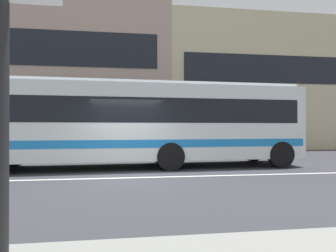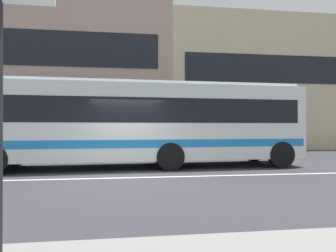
% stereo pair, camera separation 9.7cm
% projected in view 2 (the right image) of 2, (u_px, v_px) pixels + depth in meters
% --- Properties ---
extents(ground_plane, '(160.00, 160.00, 0.00)m').
position_uv_depth(ground_plane, '(127.00, 178.00, 9.19)').
color(ground_plane, '#36363C').
extents(lane_centre_line, '(60.00, 0.16, 0.01)m').
position_uv_depth(lane_centre_line, '(127.00, 178.00, 9.19)').
color(lane_centre_line, silver).
rests_on(lane_centre_line, ground_plane).
extents(hedge_row_far, '(20.02, 1.10, 0.88)m').
position_uv_depth(hedge_row_far, '(61.00, 150.00, 14.95)').
color(hedge_row_far, '#1C4417').
rests_on(hedge_row_far, ground_plane).
extents(apartment_block_left, '(24.19, 10.39, 11.04)m').
position_uv_depth(apartment_block_left, '(6.00, 75.00, 22.98)').
color(apartment_block_left, tan).
rests_on(apartment_block_left, ground_plane).
extents(apartment_block_right, '(19.64, 10.39, 9.50)m').
position_uv_depth(apartment_block_right, '(276.00, 90.00, 25.98)').
color(apartment_block_right, '#C6B792').
rests_on(apartment_block_right, ground_plane).
extents(transit_bus, '(12.21, 3.06, 3.23)m').
position_uv_depth(transit_bus, '(145.00, 121.00, 11.74)').
color(transit_bus, silver).
rests_on(transit_bus, ground_plane).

